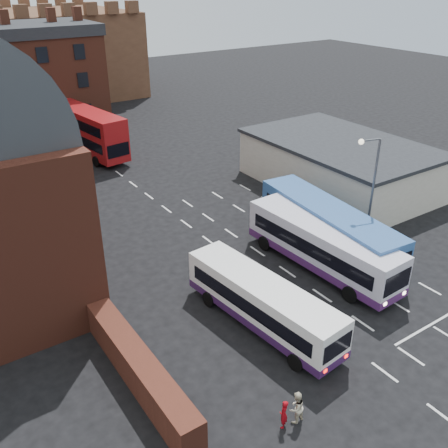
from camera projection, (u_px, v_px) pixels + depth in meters
ground at (326, 329)px, 27.29m from camera, size 180.00×180.00×0.00m
forecourt_wall at (139, 370)px, 23.26m from camera, size 1.20×10.00×1.80m
cream_building at (339, 164)px, 44.10m from camera, size 10.40×16.40×4.25m
castle_keep at (51, 53)px, 76.12m from camera, size 22.00×22.00×12.00m
bus_white_outbound at (262, 300)px, 26.87m from camera, size 3.35×10.30×2.76m
bus_white_inbound at (322, 244)px, 31.95m from camera, size 3.28×11.49×3.10m
bus_blue at (328, 225)px, 33.97m from camera, size 3.97×12.43×3.33m
bus_red_double at (88, 131)px, 51.72m from camera, size 4.30×12.11×4.74m
street_lamp at (370, 184)px, 32.95m from camera, size 1.59×0.63×8.06m
pedestrian_red at (284, 414)px, 21.18m from camera, size 0.60×0.60×1.41m
pedestrian_beige at (296, 407)px, 21.39m from camera, size 0.85×0.71×1.59m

